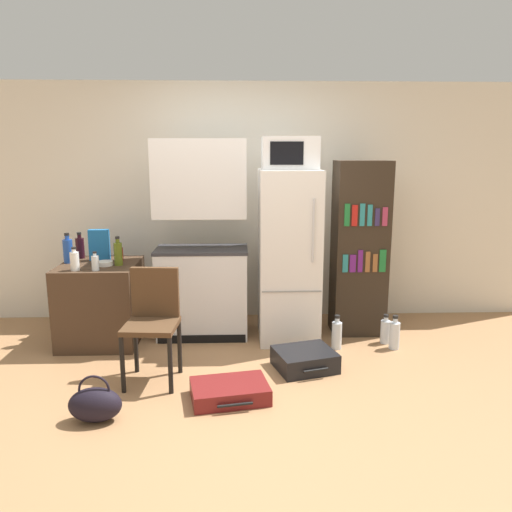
# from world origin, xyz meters

# --- Properties ---
(ground_plane) EXTENTS (24.00, 24.00, 0.00)m
(ground_plane) POSITION_xyz_m (0.00, 0.00, 0.00)
(ground_plane) COLOR #A3754C
(wall_back) EXTENTS (6.40, 0.10, 2.51)m
(wall_back) POSITION_xyz_m (0.20, 2.00, 1.26)
(wall_back) COLOR silver
(wall_back) RESTS_ON ground_plane
(side_table) EXTENTS (0.71, 0.75, 0.76)m
(side_table) POSITION_xyz_m (-1.29, 1.23, 0.38)
(side_table) COLOR #422D1E
(side_table) RESTS_ON ground_plane
(kitchen_hutch) EXTENTS (0.89, 0.49, 1.92)m
(kitchen_hutch) POSITION_xyz_m (-0.33, 1.36, 0.90)
(kitchen_hutch) COLOR white
(kitchen_hutch) RESTS_ON ground_plane
(refrigerator) EXTENTS (0.57, 0.68, 1.64)m
(refrigerator) POSITION_xyz_m (0.51, 1.27, 0.82)
(refrigerator) COLOR white
(refrigerator) RESTS_ON ground_plane
(microwave) EXTENTS (0.51, 0.38, 0.30)m
(microwave) POSITION_xyz_m (0.51, 1.27, 1.79)
(microwave) COLOR silver
(microwave) RESTS_ON refrigerator
(bookshelf) EXTENTS (0.51, 0.40, 1.72)m
(bookshelf) POSITION_xyz_m (1.23, 1.41, 0.86)
(bookshelf) COLOR #2D2319
(bookshelf) RESTS_ON ground_plane
(bottle_wine_dark) EXTENTS (0.08, 0.08, 0.26)m
(bottle_wine_dark) POSITION_xyz_m (-1.53, 1.49, 0.87)
(bottle_wine_dark) COLOR black
(bottle_wine_dark) RESTS_ON side_table
(bottle_ketchup_red) EXTENTS (0.08, 0.08, 0.16)m
(bottle_ketchup_red) POSITION_xyz_m (-1.13, 1.36, 0.83)
(bottle_ketchup_red) COLOR #AD1914
(bottle_ketchup_red) RESTS_ON side_table
(bottle_olive_oil) EXTENTS (0.08, 0.08, 0.27)m
(bottle_olive_oil) POSITION_xyz_m (-1.08, 1.16, 0.88)
(bottle_olive_oil) COLOR #566619
(bottle_olive_oil) RESTS_ON side_table
(bottle_milk_white) EXTENTS (0.08, 0.08, 0.21)m
(bottle_milk_white) POSITION_xyz_m (-1.42, 0.96, 0.85)
(bottle_milk_white) COLOR white
(bottle_milk_white) RESTS_ON side_table
(bottle_blue_soda) EXTENTS (0.09, 0.09, 0.29)m
(bottle_blue_soda) POSITION_xyz_m (-1.58, 1.28, 0.89)
(bottle_blue_soda) COLOR #1E47A3
(bottle_blue_soda) RESTS_ON side_table
(bottle_clear_short) EXTENTS (0.07, 0.07, 0.17)m
(bottle_clear_short) POSITION_xyz_m (-1.24, 0.95, 0.84)
(bottle_clear_short) COLOR silver
(bottle_clear_short) RESTS_ON side_table
(bowl) EXTENTS (0.15, 0.15, 0.04)m
(bowl) POSITION_xyz_m (-1.21, 1.15, 0.78)
(bowl) COLOR silver
(bowl) RESTS_ON side_table
(cereal_box) EXTENTS (0.19, 0.07, 0.30)m
(cereal_box) POSITION_xyz_m (-1.32, 1.39, 0.91)
(cereal_box) COLOR #1E66A8
(cereal_box) RESTS_ON side_table
(chair) EXTENTS (0.43, 0.43, 0.89)m
(chair) POSITION_xyz_m (-0.65, 0.39, 0.54)
(chair) COLOR black
(chair) RESTS_ON ground_plane
(suitcase_large_flat) EXTENTS (0.57, 0.52, 0.16)m
(suitcase_large_flat) POSITION_xyz_m (0.58, 0.52, 0.08)
(suitcase_large_flat) COLOR black
(suitcase_large_flat) RESTS_ON ground_plane
(suitcase_small_flat) EXTENTS (0.62, 0.47, 0.12)m
(suitcase_small_flat) POSITION_xyz_m (-0.04, 0.01, 0.06)
(suitcase_small_flat) COLOR maroon
(suitcase_small_flat) RESTS_ON ground_plane
(handbag) EXTENTS (0.36, 0.20, 0.33)m
(handbag) POSITION_xyz_m (-0.95, -0.27, 0.12)
(handbag) COLOR black
(handbag) RESTS_ON ground_plane
(water_bottle_front) EXTENTS (0.10, 0.10, 0.32)m
(water_bottle_front) POSITION_xyz_m (1.47, 0.92, 0.14)
(water_bottle_front) COLOR silver
(water_bottle_front) RESTS_ON ground_plane
(water_bottle_middle) EXTENTS (0.09, 0.09, 0.28)m
(water_bottle_middle) POSITION_xyz_m (1.43, 1.07, 0.12)
(water_bottle_middle) COLOR silver
(water_bottle_middle) RESTS_ON ground_plane
(water_bottle_back) EXTENTS (0.09, 0.09, 0.32)m
(water_bottle_back) POSITION_xyz_m (0.94, 0.95, 0.14)
(water_bottle_back) COLOR silver
(water_bottle_back) RESTS_ON ground_plane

